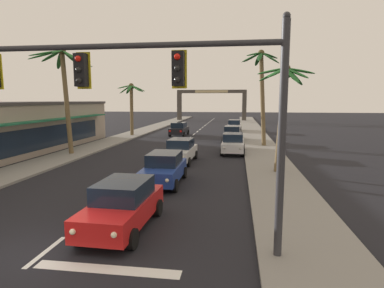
{
  "coord_description": "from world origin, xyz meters",
  "views": [
    {
      "loc": [
        5.55,
        -8.07,
        4.46
      ],
      "look_at": [
        3.26,
        8.0,
        2.2
      ],
      "focal_mm": 29.63,
      "sensor_mm": 36.0,
      "label": 1
    }
  ],
  "objects_px": {
    "sedan_parked_mid_kerb": "(232,134)",
    "palm_right_third": "(262,81)",
    "palm_right_second": "(284,90)",
    "sedan_lead_at_stop_bar": "(123,205)",
    "town_gateway_arch": "(211,101)",
    "sedan_parked_nearest_kerb": "(234,126)",
    "palm_left_second": "(64,77)",
    "traffic_signal_mast": "(138,86)",
    "sedan_parked_far_kerb": "(233,143)",
    "sedan_fifth_in_queue": "(181,150)",
    "sedan_third_in_queue": "(164,168)",
    "palm_left_third": "(132,100)",
    "sedan_oncoming_far": "(179,129)"
  },
  "relations": [
    {
      "from": "palm_right_third",
      "to": "palm_left_second",
      "type": "bearing_deg",
      "value": -156.52
    },
    {
      "from": "sedan_parked_nearest_kerb",
      "to": "palm_right_second",
      "type": "height_order",
      "value": "palm_right_second"
    },
    {
      "from": "palm_left_second",
      "to": "palm_right_third",
      "type": "bearing_deg",
      "value": 23.48
    },
    {
      "from": "traffic_signal_mast",
      "to": "sedan_third_in_queue",
      "type": "relative_size",
      "value": 2.6
    },
    {
      "from": "sedan_fifth_in_queue",
      "to": "sedan_oncoming_far",
      "type": "relative_size",
      "value": 1.0
    },
    {
      "from": "sedan_fifth_in_queue",
      "to": "town_gateway_arch",
      "type": "height_order",
      "value": "town_gateway_arch"
    },
    {
      "from": "palm_right_second",
      "to": "sedan_parked_nearest_kerb",
      "type": "bearing_deg",
      "value": 96.77
    },
    {
      "from": "sedan_fifth_in_queue",
      "to": "palm_right_second",
      "type": "distance_m",
      "value": 8.33
    },
    {
      "from": "sedan_fifth_in_queue",
      "to": "sedan_parked_mid_kerb",
      "type": "relative_size",
      "value": 1.0
    },
    {
      "from": "sedan_oncoming_far",
      "to": "sedan_parked_far_kerb",
      "type": "relative_size",
      "value": 1.01
    },
    {
      "from": "sedan_lead_at_stop_bar",
      "to": "town_gateway_arch",
      "type": "distance_m",
      "value": 58.9
    },
    {
      "from": "sedan_oncoming_far",
      "to": "sedan_parked_mid_kerb",
      "type": "xyz_separation_m",
      "value": [
        6.69,
        -4.82,
        0.0
      ]
    },
    {
      "from": "palm_left_third",
      "to": "palm_right_second",
      "type": "distance_m",
      "value": 24.07
    },
    {
      "from": "sedan_parked_mid_kerb",
      "to": "town_gateway_arch",
      "type": "distance_m",
      "value": 35.27
    },
    {
      "from": "sedan_parked_mid_kerb",
      "to": "palm_right_second",
      "type": "bearing_deg",
      "value": -77.8
    },
    {
      "from": "sedan_parked_mid_kerb",
      "to": "palm_right_third",
      "type": "height_order",
      "value": "palm_right_third"
    },
    {
      "from": "traffic_signal_mast",
      "to": "sedan_third_in_queue",
      "type": "height_order",
      "value": "traffic_signal_mast"
    },
    {
      "from": "palm_left_second",
      "to": "palm_right_third",
      "type": "distance_m",
      "value": 17.3
    },
    {
      "from": "palm_left_second",
      "to": "sedan_parked_mid_kerb",
      "type": "bearing_deg",
      "value": 38.1
    },
    {
      "from": "sedan_oncoming_far",
      "to": "sedan_parked_mid_kerb",
      "type": "distance_m",
      "value": 8.24
    },
    {
      "from": "palm_right_second",
      "to": "palm_right_third",
      "type": "height_order",
      "value": "palm_right_third"
    },
    {
      "from": "sedan_parked_mid_kerb",
      "to": "traffic_signal_mast",
      "type": "bearing_deg",
      "value": -95.04
    },
    {
      "from": "palm_right_second",
      "to": "town_gateway_arch",
      "type": "distance_m",
      "value": 50.11
    },
    {
      "from": "palm_right_third",
      "to": "sedan_lead_at_stop_bar",
      "type": "bearing_deg",
      "value": -106.48
    },
    {
      "from": "sedan_lead_at_stop_bar",
      "to": "sedan_parked_mid_kerb",
      "type": "distance_m",
      "value": 24.28
    },
    {
      "from": "traffic_signal_mast",
      "to": "palm_left_second",
      "type": "relative_size",
      "value": 1.35
    },
    {
      "from": "palm_left_second",
      "to": "sedan_oncoming_far",
      "type": "bearing_deg",
      "value": 66.87
    },
    {
      "from": "traffic_signal_mast",
      "to": "sedan_fifth_in_queue",
      "type": "xyz_separation_m",
      "value": [
        -1.25,
        13.57,
        -3.99
      ]
    },
    {
      "from": "sedan_parked_nearest_kerb",
      "to": "sedan_parked_mid_kerb",
      "type": "relative_size",
      "value": 1.0
    },
    {
      "from": "sedan_third_in_queue",
      "to": "palm_right_second",
      "type": "relative_size",
      "value": 0.68
    },
    {
      "from": "palm_right_second",
      "to": "town_gateway_arch",
      "type": "xyz_separation_m",
      "value": [
        -8.24,
        49.43,
        -0.71
      ]
    },
    {
      "from": "traffic_signal_mast",
      "to": "sedan_fifth_in_queue",
      "type": "height_order",
      "value": "traffic_signal_mast"
    },
    {
      "from": "sedan_parked_mid_kerb",
      "to": "town_gateway_arch",
      "type": "height_order",
      "value": "town_gateway_arch"
    },
    {
      "from": "town_gateway_arch",
      "to": "traffic_signal_mast",
      "type": "bearing_deg",
      "value": -87.33
    },
    {
      "from": "sedan_third_in_queue",
      "to": "sedan_oncoming_far",
      "type": "xyz_separation_m",
      "value": [
        -3.38,
        22.83,
        0.0
      ]
    },
    {
      "from": "sedan_oncoming_far",
      "to": "sedan_lead_at_stop_bar",
      "type": "bearing_deg",
      "value": -83.47
    },
    {
      "from": "sedan_parked_mid_kerb",
      "to": "palm_left_second",
      "type": "xyz_separation_m",
      "value": [
        -13.15,
        -10.32,
        5.45
      ]
    },
    {
      "from": "sedan_lead_at_stop_bar",
      "to": "sedan_fifth_in_queue",
      "type": "height_order",
      "value": "same"
    },
    {
      "from": "sedan_parked_nearest_kerb",
      "to": "town_gateway_arch",
      "type": "relative_size",
      "value": 0.3
    },
    {
      "from": "sedan_lead_at_stop_bar",
      "to": "town_gateway_arch",
      "type": "height_order",
      "value": "town_gateway_arch"
    },
    {
      "from": "sedan_third_in_queue",
      "to": "palm_left_second",
      "type": "height_order",
      "value": "palm_left_second"
    },
    {
      "from": "sedan_parked_mid_kerb",
      "to": "palm_right_third",
      "type": "bearing_deg",
      "value": -51.59
    },
    {
      "from": "town_gateway_arch",
      "to": "palm_right_second",
      "type": "bearing_deg",
      "value": -80.54
    },
    {
      "from": "traffic_signal_mast",
      "to": "town_gateway_arch",
      "type": "distance_m",
      "value": 60.35
    },
    {
      "from": "sedan_parked_nearest_kerb",
      "to": "palm_right_third",
      "type": "height_order",
      "value": "palm_right_third"
    },
    {
      "from": "sedan_parked_nearest_kerb",
      "to": "sedan_parked_far_kerb",
      "type": "xyz_separation_m",
      "value": [
        0.07,
        -18.55,
        0.0
      ]
    },
    {
      "from": "sedan_parked_nearest_kerb",
      "to": "palm_left_third",
      "type": "distance_m",
      "value": 14.95
    },
    {
      "from": "palm_left_second",
      "to": "traffic_signal_mast",
      "type": "bearing_deg",
      "value": -54.42
    },
    {
      "from": "sedan_lead_at_stop_bar",
      "to": "sedan_fifth_in_queue",
      "type": "bearing_deg",
      "value": 90.56
    },
    {
      "from": "palm_left_third",
      "to": "sedan_fifth_in_queue",
      "type": "bearing_deg",
      "value": -60.32
    }
  ]
}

